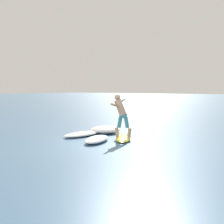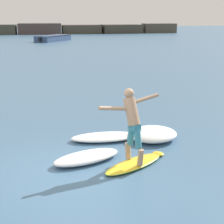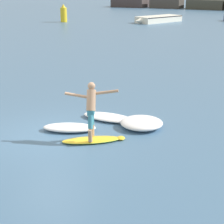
% 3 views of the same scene
% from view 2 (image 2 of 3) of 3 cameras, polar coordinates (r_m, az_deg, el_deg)
% --- Properties ---
extents(ground_plane, '(200.00, 200.00, 0.00)m').
position_cam_2_polar(ground_plane, '(8.65, -5.77, -9.18)').
color(ground_plane, '#43688A').
extents(rock_jetty_breakwater, '(51.14, 5.03, 1.86)m').
position_cam_2_polar(rock_jetty_breakwater, '(69.94, -10.92, 12.29)').
color(rock_jetty_breakwater, '#413736').
rests_on(rock_jetty_breakwater, ground).
extents(surfboard, '(1.89, 1.51, 0.23)m').
position_cam_2_polar(surfboard, '(9.00, 3.51, -7.81)').
color(surfboard, yellow).
rests_on(surfboard, ground).
extents(surfer, '(1.58, 0.87, 1.74)m').
position_cam_2_polar(surfer, '(8.70, 3.09, -1.11)').
color(surfer, tan).
rests_on(surfer, surfboard).
extents(fishing_boat_near_jetty, '(5.08, 6.37, 0.78)m').
position_cam_2_polar(fishing_boat_near_jetty, '(51.08, -8.85, 11.10)').
color(fishing_boat_near_jetty, '#334870').
rests_on(fishing_boat_near_jetty, ground).
extents(wave_foam_at_tail, '(1.89, 1.31, 0.23)m').
position_cam_2_polar(wave_foam_at_tail, '(9.19, -3.88, -6.89)').
color(wave_foam_at_tail, white).
rests_on(wave_foam_at_tail, ground).
extents(wave_foam_at_nose, '(1.98, 0.81, 0.19)m').
position_cam_2_polar(wave_foam_at_nose, '(10.69, -1.01, -3.82)').
color(wave_foam_at_nose, white).
rests_on(wave_foam_at_nose, ground).
extents(wave_foam_beside, '(1.85, 1.80, 0.33)m').
position_cam_2_polar(wave_foam_beside, '(10.79, 6.15, -3.35)').
color(wave_foam_beside, white).
rests_on(wave_foam_beside, ground).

